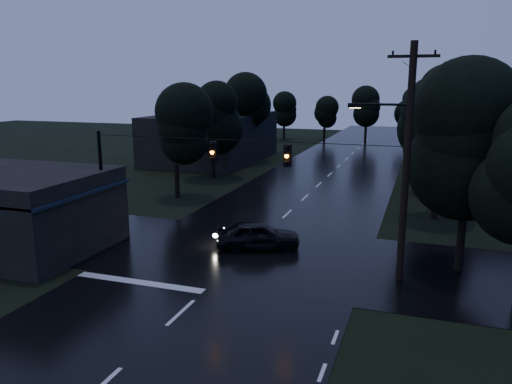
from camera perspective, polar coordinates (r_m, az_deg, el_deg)
The scene contains 16 objects.
main_road at distance 41.98m, azimuth 7.18°, elevation 0.79°, with size 12.00×120.00×0.02m, color black.
cross_street at distance 25.20m, azimuth -1.25°, elevation -7.02°, with size 60.00×9.00×0.02m, color black.
building_far_right at distance 45.13m, azimuth 26.06°, elevation 3.27°, with size 10.00×14.00×4.40m, color black.
building_far_left at distance 55.29m, azimuth -5.00°, elevation 6.26°, with size 10.00×16.00×5.00m, color black.
utility_pole_main at distance 21.56m, azimuth 16.61°, elevation 3.56°, with size 3.50×0.30×10.00m.
utility_pole_far at distance 38.58m, azimuth 18.92°, elevation 5.04°, with size 2.00×0.30×7.50m.
anchor_pole_left at distance 26.99m, azimuth -17.17°, elevation 0.35°, with size 0.18×0.18×6.00m, color black.
span_signals at distance 22.84m, azimuth -0.86°, elevation 4.51°, with size 15.00×0.37×1.12m.
tree_corner_near at distance 23.51m, azimuth 23.28°, elevation 5.58°, with size 4.48×4.48×9.44m.
tree_left_a at distance 36.72m, azimuth -9.24°, elevation 7.35°, with size 3.92×3.92×8.26m.
tree_left_b at distance 44.14m, azimuth -5.05°, elevation 8.77°, with size 4.20×4.20×8.85m.
tree_left_c at distance 53.61m, azimuth -1.29°, elevation 9.85°, with size 4.48×4.48×9.44m.
tree_right_a at distance 32.45m, azimuth 20.33°, elevation 6.76°, with size 4.20×4.20×8.85m.
tree_right_b at distance 40.41m, azimuth 21.00°, elevation 8.21°, with size 4.48×4.48×9.44m.
tree_right_c at distance 50.40m, azimuth 21.37°, elevation 9.29°, with size 4.76×4.76×10.03m.
car at distance 25.67m, azimuth 0.25°, elevation -4.94°, with size 1.72×4.27×1.45m, color black.
Camera 1 is at (8.16, -10.32, 8.38)m, focal length 35.00 mm.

